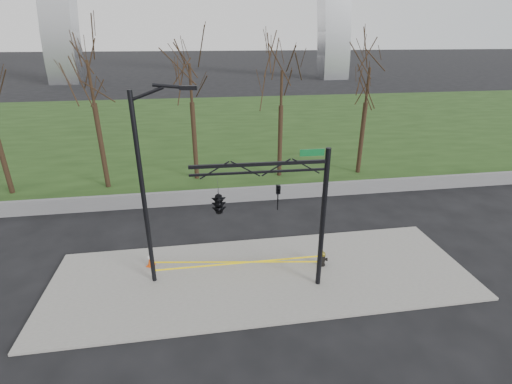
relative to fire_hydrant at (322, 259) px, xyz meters
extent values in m
plane|color=black|center=(-2.78, -0.29, -0.44)|extent=(500.00, 500.00, 0.00)
cube|color=slate|center=(-2.78, -0.29, -0.39)|extent=(18.00, 6.00, 0.10)
cube|color=#1C3312|center=(-2.78, 29.71, -0.41)|extent=(120.00, 40.00, 0.06)
cube|color=#59595B|center=(-2.78, 7.71, 0.01)|extent=(60.00, 0.30, 0.90)
cylinder|color=black|center=(-0.01, 0.00, -0.32)|extent=(0.30, 0.30, 0.05)
cylinder|color=black|center=(-0.01, 0.00, -0.08)|extent=(0.23, 0.23, 0.53)
cylinder|color=black|center=(0.17, -0.04, -0.03)|extent=(0.21, 0.18, 0.14)
cylinder|color=black|center=(-0.14, 0.04, -0.06)|extent=(0.11, 0.11, 0.09)
cylinder|color=olive|center=(-0.01, 0.00, 0.21)|extent=(0.27, 0.27, 0.05)
ellipsoid|color=olive|center=(-0.01, 0.00, 0.26)|extent=(0.25, 0.25, 0.19)
cylinder|color=olive|center=(-0.01, 0.00, 0.37)|extent=(0.05, 0.05, 0.07)
cube|color=#D8480B|center=(-7.67, 1.14, -0.33)|extent=(0.42, 0.42, 0.04)
cone|color=#D8480B|center=(-7.67, 1.14, -0.01)|extent=(0.25, 0.25, 0.59)
cylinder|color=white|center=(-7.67, 1.14, 0.10)|extent=(0.19, 0.19, 0.09)
cylinder|color=black|center=(-7.41, 0.03, 3.56)|extent=(0.18, 0.18, 8.00)
cylinder|color=black|center=(-6.86, -0.03, 7.41)|extent=(1.27, 0.26, 0.56)
cylinder|color=black|center=(-6.02, -0.13, 7.66)|extent=(1.21, 0.25, 0.22)
cube|color=black|center=(-5.42, -0.19, 7.61)|extent=(0.62, 0.28, 0.14)
cylinder|color=black|center=(-0.60, -1.24, 2.56)|extent=(0.20, 0.20, 6.00)
cube|color=black|center=(-3.10, -1.19, 5.06)|extent=(5.00, 0.22, 0.12)
cube|color=black|center=(-3.10, -1.19, 4.76)|extent=(5.00, 0.18, 0.08)
cube|color=#0C5926|center=(-1.20, -1.23, 5.41)|extent=(0.90, 0.06, 0.25)
imported|color=black|center=(-2.40, -1.20, 3.71)|extent=(0.17, 0.20, 1.00)
imported|color=black|center=(-4.60, -1.16, 3.71)|extent=(0.58, 2.49, 1.00)
cube|color=yellow|center=(-3.71, 0.02, 0.15)|extent=(7.40, 0.03, 0.08)
cube|color=yellow|center=(-3.84, 0.57, -0.17)|extent=(7.66, 1.15, 0.08)
camera|label=1|loc=(-5.12, -13.33, 9.27)|focal=25.70mm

